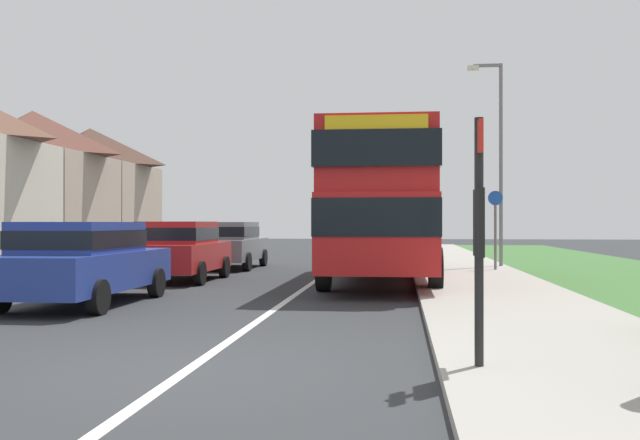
{
  "coord_description": "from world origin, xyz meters",
  "views": [
    {
      "loc": [
        2.2,
        -7.1,
        1.55
      ],
      "look_at": [
        0.71,
        6.29,
        1.6
      ],
      "focal_mm": 39.62,
      "sensor_mm": 36.0,
      "label": 1
    }
  ],
  "objects_px": {
    "parked_car_blue": "(83,259)",
    "cycle_route_sign": "(495,227)",
    "parked_car_red": "(180,248)",
    "parked_car_grey": "(230,243)",
    "bus_stop_sign": "(479,224)",
    "street_lamp_mid": "(497,150)",
    "double_decker_bus": "(382,200)"
  },
  "relations": [
    {
      "from": "parked_car_grey",
      "to": "street_lamp_mid",
      "type": "xyz_separation_m",
      "value": [
        8.92,
        0.52,
        3.08
      ]
    },
    {
      "from": "parked_car_blue",
      "to": "cycle_route_sign",
      "type": "height_order",
      "value": "cycle_route_sign"
    },
    {
      "from": "parked_car_blue",
      "to": "street_lamp_mid",
      "type": "relative_size",
      "value": 0.67
    },
    {
      "from": "parked_car_red",
      "to": "bus_stop_sign",
      "type": "height_order",
      "value": "bus_stop_sign"
    },
    {
      "from": "double_decker_bus",
      "to": "parked_car_grey",
      "type": "xyz_separation_m",
      "value": [
        -5.23,
        4.77,
        -1.27
      ]
    },
    {
      "from": "double_decker_bus",
      "to": "parked_car_grey",
      "type": "distance_m",
      "value": 7.19
    },
    {
      "from": "parked_car_grey",
      "to": "street_lamp_mid",
      "type": "relative_size",
      "value": 0.64
    },
    {
      "from": "parked_car_blue",
      "to": "cycle_route_sign",
      "type": "relative_size",
      "value": 1.82
    },
    {
      "from": "parked_car_blue",
      "to": "parked_car_red",
      "type": "relative_size",
      "value": 1.15
    },
    {
      "from": "double_decker_bus",
      "to": "cycle_route_sign",
      "type": "distance_m",
      "value": 4.85
    },
    {
      "from": "bus_stop_sign",
      "to": "street_lamp_mid",
      "type": "height_order",
      "value": "street_lamp_mid"
    },
    {
      "from": "parked_car_grey",
      "to": "bus_stop_sign",
      "type": "xyz_separation_m",
      "value": [
        6.46,
        -16.13,
        0.67
      ]
    },
    {
      "from": "street_lamp_mid",
      "to": "parked_car_red",
      "type": "bearing_deg",
      "value": -147.63
    },
    {
      "from": "parked_car_red",
      "to": "parked_car_grey",
      "type": "bearing_deg",
      "value": 88.95
    },
    {
      "from": "double_decker_bus",
      "to": "parked_car_grey",
      "type": "height_order",
      "value": "double_decker_bus"
    },
    {
      "from": "double_decker_bus",
      "to": "parked_car_blue",
      "type": "xyz_separation_m",
      "value": [
        -5.45,
        -5.88,
        -1.27
      ]
    },
    {
      "from": "parked_car_grey",
      "to": "bus_stop_sign",
      "type": "bearing_deg",
      "value": -68.16
    },
    {
      "from": "parked_car_grey",
      "to": "street_lamp_mid",
      "type": "bearing_deg",
      "value": 3.36
    },
    {
      "from": "double_decker_bus",
      "to": "cycle_route_sign",
      "type": "bearing_deg",
      "value": 45.48
    },
    {
      "from": "cycle_route_sign",
      "to": "parked_car_blue",
      "type": "bearing_deg",
      "value": -133.48
    },
    {
      "from": "double_decker_bus",
      "to": "parked_car_blue",
      "type": "relative_size",
      "value": 2.13
    },
    {
      "from": "double_decker_bus",
      "to": "parked_car_grey",
      "type": "relative_size",
      "value": 2.23
    },
    {
      "from": "parked_car_blue",
      "to": "parked_car_grey",
      "type": "bearing_deg",
      "value": 88.81
    },
    {
      "from": "parked_car_grey",
      "to": "bus_stop_sign",
      "type": "relative_size",
      "value": 1.69
    },
    {
      "from": "parked_car_red",
      "to": "parked_car_grey",
      "type": "distance_m",
      "value": 5.19
    },
    {
      "from": "parked_car_blue",
      "to": "cycle_route_sign",
      "type": "xyz_separation_m",
      "value": [
        8.82,
        9.3,
        0.56
      ]
    },
    {
      "from": "parked_car_red",
      "to": "cycle_route_sign",
      "type": "xyz_separation_m",
      "value": [
        8.69,
        3.84,
        0.55
      ]
    },
    {
      "from": "double_decker_bus",
      "to": "street_lamp_mid",
      "type": "relative_size",
      "value": 1.44
    },
    {
      "from": "bus_stop_sign",
      "to": "parked_car_grey",
      "type": "bearing_deg",
      "value": 111.84
    },
    {
      "from": "double_decker_bus",
      "to": "parked_car_blue",
      "type": "bearing_deg",
      "value": -132.86
    },
    {
      "from": "parked_car_red",
      "to": "street_lamp_mid",
      "type": "bearing_deg",
      "value": 32.37
    },
    {
      "from": "bus_stop_sign",
      "to": "parked_car_blue",
      "type": "bearing_deg",
      "value": 140.64
    }
  ]
}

